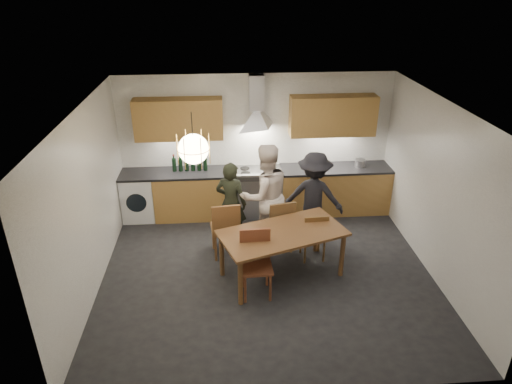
{
  "coord_description": "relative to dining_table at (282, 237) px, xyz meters",
  "views": [
    {
      "loc": [
        -0.61,
        -5.76,
        4.2
      ],
      "look_at": [
        -0.14,
        0.4,
        1.2
      ],
      "focal_mm": 32.0,
      "sensor_mm": 36.0,
      "label": 1
    }
  ],
  "objects": [
    {
      "name": "person_mid",
      "position": [
        -0.17,
        0.95,
        0.21
      ],
      "size": [
        1.04,
        0.93,
        1.78
      ],
      "primitive_type": "imported",
      "rotation": [
        0.0,
        0.0,
        3.49
      ],
      "color": "beige",
      "rests_on": "ground"
    },
    {
      "name": "person_right",
      "position": [
        0.67,
        1.1,
        0.1
      ],
      "size": [
        1.13,
        0.86,
        1.56
      ],
      "primitive_type": "imported",
      "rotation": [
        0.0,
        0.0,
        2.83
      ],
      "color": "black",
      "rests_on": "ground"
    },
    {
      "name": "person_left",
      "position": [
        -0.72,
        1.04,
        0.05
      ],
      "size": [
        0.62,
        0.52,
        1.45
      ],
      "primitive_type": "imported",
      "rotation": [
        0.0,
        0.0,
        2.75
      ],
      "color": "black",
      "rests_on": "ground"
    },
    {
      "name": "counter_run",
      "position": [
        -0.19,
        2.02,
        -0.23
      ],
      "size": [
        5.0,
        0.62,
        0.9
      ],
      "color": "tan",
      "rests_on": "ground"
    },
    {
      "name": "ground",
      "position": [
        -0.22,
        0.07,
        -0.68
      ],
      "size": [
        5.0,
        5.0,
        0.0
      ],
      "primitive_type": "plane",
      "color": "black",
      "rests_on": "ground"
    },
    {
      "name": "wine_bottles",
      "position": [
        -1.45,
        2.08,
        0.38
      ],
      "size": [
        0.64,
        0.08,
        0.32
      ],
      "color": "black",
      "rests_on": "counter_run"
    },
    {
      "name": "chair_front",
      "position": [
        -0.42,
        -0.33,
        -0.12
      ],
      "size": [
        0.45,
        0.45,
        0.96
      ],
      "rotation": [
        0.0,
        0.0,
        0.03
      ],
      "color": "brown",
      "rests_on": "ground"
    },
    {
      "name": "mixing_bowl",
      "position": [
        0.91,
        1.97,
        0.26
      ],
      "size": [
        0.28,
        0.28,
        0.07
      ],
      "primitive_type": "imported",
      "rotation": [
        0.0,
        0.0,
        -0.01
      ],
      "color": "#AAABAE",
      "rests_on": "counter_run"
    },
    {
      "name": "chair_back_left",
      "position": [
        -0.83,
        0.57,
        -0.11
      ],
      "size": [
        0.49,
        0.49,
        0.98
      ],
      "rotation": [
        0.0,
        0.0,
        3.25
      ],
      "color": "brown",
      "rests_on": "ground"
    },
    {
      "name": "dining_table",
      "position": [
        0.0,
        0.0,
        0.0
      ],
      "size": [
        2.01,
        1.46,
        0.76
      ],
      "rotation": [
        0.0,
        0.0,
        0.34
      ],
      "color": "brown",
      "rests_on": "ground"
    },
    {
      "name": "chair_back_mid",
      "position": [
        0.06,
        0.66,
        -0.14
      ],
      "size": [
        0.49,
        0.49,
        0.94
      ],
      "rotation": [
        0.0,
        0.0,
        3.31
      ],
      "color": "brown",
      "rests_on": "ground"
    },
    {
      "name": "pendant_lamp",
      "position": [
        -1.22,
        -0.03,
        1.42
      ],
      "size": [
        0.43,
        0.43,
        0.7
      ],
      "color": "black",
      "rests_on": "ground"
    },
    {
      "name": "room_shell",
      "position": [
        -0.22,
        0.07,
        1.03
      ],
      "size": [
        5.02,
        4.52,
        2.61
      ],
      "color": "white",
      "rests_on": "ground"
    },
    {
      "name": "wall_fixtures",
      "position": [
        -0.22,
        2.13,
        1.2
      ],
      "size": [
        4.3,
        0.54,
        1.1
      ],
      "color": "#BD8D48",
      "rests_on": "ground"
    },
    {
      "name": "stock_pot",
      "position": [
        1.72,
        2.03,
        0.29
      ],
      "size": [
        0.21,
        0.21,
        0.13
      ],
      "primitive_type": "cylinder",
      "rotation": [
        0.0,
        0.0,
        0.16
      ],
      "color": "silver",
      "rests_on": "counter_run"
    },
    {
      "name": "range_stove",
      "position": [
        -0.22,
        2.01,
        -0.23
      ],
      "size": [
        0.9,
        0.6,
        0.92
      ],
      "color": "silver",
      "rests_on": "ground"
    },
    {
      "name": "chair_back_right",
      "position": [
        0.56,
        0.37,
        -0.2
      ],
      "size": [
        0.4,
        0.4,
        0.84
      ],
      "rotation": [
        0.0,
        0.0,
        3.2
      ],
      "color": "brown",
      "rests_on": "ground"
    }
  ]
}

